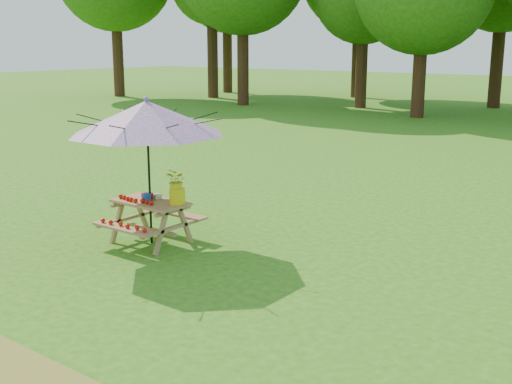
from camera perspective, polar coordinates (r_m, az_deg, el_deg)
The scene contains 6 objects.
ground at distance 8.43m, azimuth -7.34°, elevation -8.09°, with size 120.00×120.00×0.00m, color #296613.
picnic_table at distance 10.05m, azimuth -9.33°, elevation -2.71°, with size 1.20×1.32×0.67m.
patio_umbrella at distance 9.74m, azimuth -9.67°, elevation 6.52°, with size 3.11×3.11×2.27m.
produce_bins at distance 10.01m, azimuth -9.48°, elevation -0.43°, with size 0.25×0.37×0.13m.
tomatoes_row at distance 9.94m, azimuth -10.75°, elevation -0.68°, with size 0.77×0.13×0.07m, color red, non-canonical shape.
flower_bucket at distance 9.68m, azimuth -7.04°, elevation 0.61°, with size 0.37×0.34×0.54m.
Camera 1 is at (5.57, -5.55, 3.02)m, focal length 45.00 mm.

